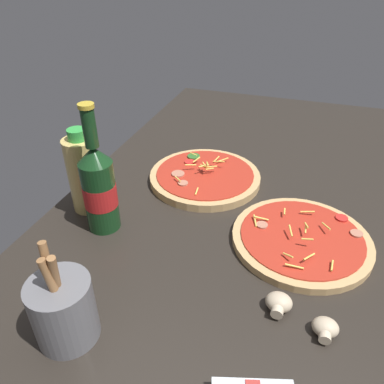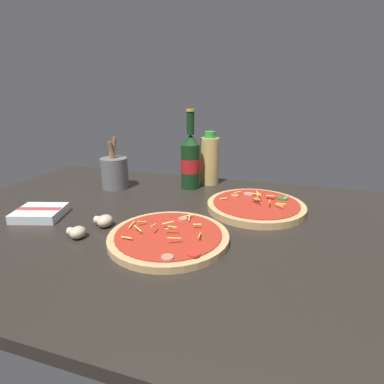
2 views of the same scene
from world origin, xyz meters
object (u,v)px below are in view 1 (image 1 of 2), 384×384
Objects in this scene: pizza_near at (301,239)px; beer_bottle at (99,187)px; utensil_crock at (63,309)px; mushroom_left at (279,303)px; pizza_far at (205,177)px; mushroom_right at (325,328)px; oil_bottle at (84,174)px.

beer_bottle is (-7.84, 40.77, 8.99)cm from pizza_near.
beer_bottle reaches higher than pizza_near.
beer_bottle is 1.51× the size of utensil_crock.
utensil_crock is at bearing 116.50° from mushroom_left.
pizza_far is 49.23cm from mushroom_right.
beer_bottle is at bearing -126.58° from oil_bottle.
mushroom_right is (-18.38, -53.04, -7.52)cm from oil_bottle.
pizza_near reaches higher than mushroom_right.
pizza_far reaches higher than pizza_near.
beer_bottle reaches higher than pizza_far.
pizza_far reaches higher than mushroom_right.
pizza_far is at bearing 56.42° from pizza_near.
mushroom_right is (-38.17, -31.09, 0.32)cm from pizza_far.
beer_bottle is 5.88× the size of mushroom_left.
oil_bottle is 4.16× the size of mushroom_left.
pizza_far is at bearing 39.16° from mushroom_right.
beer_bottle is at bearing 73.99° from mushroom_right.
oil_bottle reaches higher than utensil_crock.
oil_bottle reaches higher than pizza_far.
pizza_far is at bearing -7.38° from utensil_crock.
mushroom_right is at bearing -165.80° from pizza_near.
mushroom_left is (-10.73, -38.61, -8.36)cm from beer_bottle.
beer_bottle is 27.45cm from utensil_crock.
oil_bottle is 34.69cm from utensil_crock.
mushroom_left is at bearing -109.22° from oil_bottle.
oil_bottle is at bearing 132.04° from pizza_far.
utensil_crock is (-30.92, -15.38, -3.25)cm from oil_bottle.
utensil_crock is at bearing 172.62° from pizza_far.
beer_bottle is 6.37× the size of mushroom_right.
oil_bottle is at bearing 70.89° from mushroom_right.
mushroom_left is at bearing -63.50° from utensil_crock.
mushroom_right is 0.24× the size of utensil_crock.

